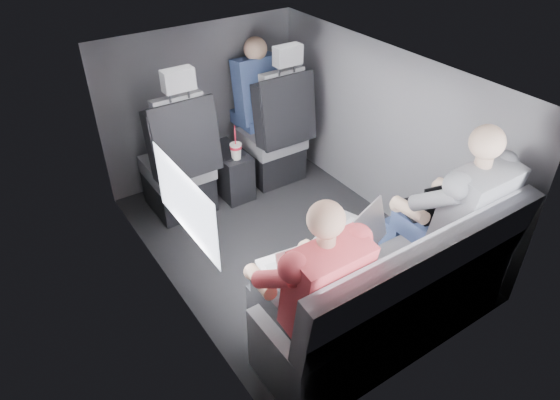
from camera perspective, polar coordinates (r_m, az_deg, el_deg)
floor at (r=3.81m, az=0.80°, el=-5.05°), size 2.60×2.60×0.00m
ceiling at (r=3.12m, az=1.01°, el=14.35°), size 2.60×2.60×0.00m
panel_left at (r=3.08m, az=-13.03°, el=-1.24°), size 0.02×2.60×1.35m
panel_right at (r=3.94m, az=11.82°, el=7.37°), size 0.02×2.60×1.35m
panel_front at (r=4.43m, az=-8.89°, el=10.85°), size 1.80×0.02×1.35m
panel_back at (r=2.67m, az=17.14°, el=-8.52°), size 1.80×0.02×1.35m
side_window at (r=2.72m, az=-10.80°, el=-0.36°), size 0.02×0.75×0.42m
seatbelt at (r=4.08m, az=0.76°, el=11.05°), size 0.35×0.11×0.59m
front_seat_left at (r=4.02m, az=-11.34°, el=3.53°), size 0.52×0.58×1.26m
front_seat_right at (r=4.38m, az=-0.55°, el=7.00°), size 0.52×0.58×1.26m
center_console at (r=4.31m, az=-5.83°, el=3.26°), size 0.24×0.48×0.41m
rear_bench at (r=3.02m, az=12.57°, el=-11.14°), size 1.60×0.57×0.92m
soda_cup at (r=4.06m, az=-5.06°, el=5.66°), size 0.10×0.10×0.29m
laptop_white at (r=2.69m, az=1.65°, el=-7.41°), size 0.34×0.33×0.23m
laptop_silver at (r=2.92m, az=8.46°, el=-3.72°), size 0.44×0.45×0.27m
laptop_black at (r=3.27m, az=17.21°, el=-0.56°), size 0.40×0.39×0.25m
passenger_rear_left at (r=2.57m, az=3.25°, el=-10.06°), size 0.50×0.62×1.22m
passenger_rear_right at (r=3.18m, az=19.05°, el=-1.56°), size 0.54×0.65×1.28m
passenger_front_right at (r=4.42m, az=-2.68°, el=12.23°), size 0.39×0.39×0.79m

